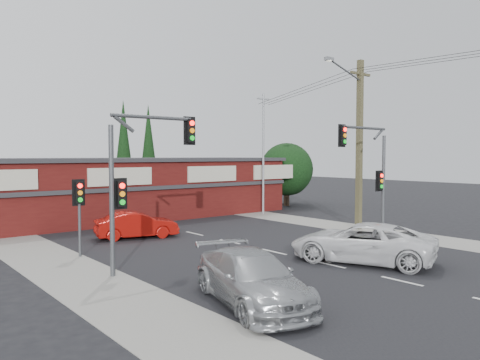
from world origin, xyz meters
TOP-DOWN VIEW (x-y plane):
  - ground at (0.00, 0.00)m, footprint 120.00×120.00m
  - road_strip at (0.00, 5.00)m, footprint 14.00×70.00m
  - verge_left at (-8.50, 5.00)m, footprint 3.00×70.00m
  - verge_right at (8.50, 5.00)m, footprint 3.00×70.00m
  - stop_line at (3.50, -1.50)m, footprint 6.50×0.35m
  - white_suv at (1.42, -2.35)m, footprint 4.74×6.44m
  - silver_suv at (-5.67, -3.62)m, footprint 3.54×5.69m
  - red_sedan at (-3.15, 8.66)m, footprint 4.55×2.62m
  - lane_dashes at (0.00, -0.23)m, footprint 0.12×37.14m
  - shop_building at (-0.99, 16.99)m, footprint 27.30×8.40m
  - tree_cluster at (14.69, 15.44)m, footprint 5.90×5.10m
  - conifer_near at (3.50, 24.00)m, footprint 1.80×1.80m
  - conifer_far at (7.00, 26.00)m, footprint 1.80×1.80m
  - traffic_mast_left at (-6.43, 2.00)m, footprint 3.77×0.27m
  - traffic_mast_right at (6.86, 1.00)m, footprint 3.96×0.27m
  - pedestal_signal at (-7.20, 6.01)m, footprint 0.55×0.27m
  - utility_pole at (8.36, 2.99)m, footprint 4.38×0.59m
  - steel_pole at (9.00, 12.00)m, footprint 1.20×0.16m
  - power_lines at (8.47, -2.47)m, footprint 2.01×29.00m

SIDE VIEW (x-z plane):
  - ground at x=0.00m, z-range 0.00..0.00m
  - road_strip at x=0.00m, z-range 0.00..0.01m
  - verge_left at x=-8.50m, z-range 0.00..0.02m
  - verge_right at x=8.50m, z-range 0.00..0.02m
  - lane_dashes at x=0.00m, z-range 0.01..0.02m
  - stop_line at x=3.50m, z-range 0.01..0.02m
  - red_sedan at x=-3.15m, z-range 0.00..1.42m
  - silver_suv at x=-5.67m, z-range 0.00..1.54m
  - white_suv at x=1.42m, z-range 0.00..1.63m
  - shop_building at x=-0.99m, z-range 0.02..4.25m
  - pedestal_signal at x=-7.20m, z-range 0.72..4.09m
  - tree_cluster at x=14.69m, z-range 0.15..5.65m
  - traffic_mast_left at x=-6.43m, z-range 0.94..6.92m
  - traffic_mast_right at x=6.86m, z-range 0.96..6.93m
  - steel_pole at x=9.00m, z-range 0.20..9.20m
  - utility_pole at x=8.36m, z-range 0.40..10.40m
  - conifer_near at x=3.50m, z-range 0.85..10.10m
  - conifer_far at x=7.00m, z-range 0.85..10.10m
  - power_lines at x=8.47m, z-range 8.43..9.65m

